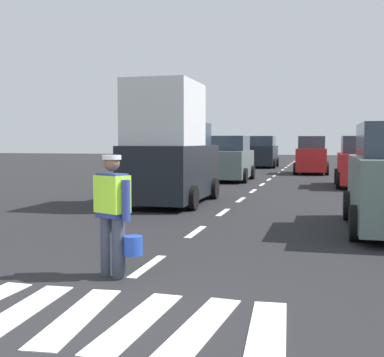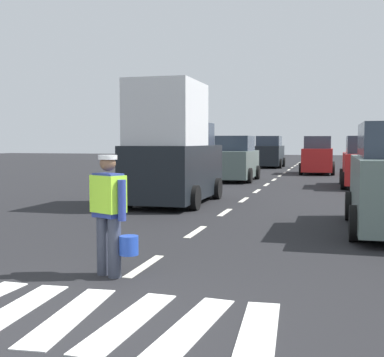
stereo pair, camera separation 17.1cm
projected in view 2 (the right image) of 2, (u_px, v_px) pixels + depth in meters
ground_plane at (275, 179)px, 25.27m from camera, size 96.00×96.00×0.00m
crosswalk_stripes at (70, 315)px, 5.47m from camera, size 4.49×1.93×0.01m
lane_center_line at (282, 174)px, 29.31m from camera, size 0.14×46.40×0.01m
road_worker at (110, 209)px, 7.03m from camera, size 0.75×0.45×1.67m
delivery_truck at (173, 150)px, 15.19m from camera, size 2.16×4.60×3.54m
car_parked_far at (367, 163)px, 20.87m from camera, size 2.06×4.04×2.08m
car_oncoming_third at (269, 153)px, 36.93m from camera, size 2.09×4.28×2.25m
car_oncoming_second at (235, 160)px, 24.31m from camera, size 1.99×4.14×2.12m
car_outgoing_far at (318, 156)px, 29.52m from camera, size 1.92×3.86×2.16m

